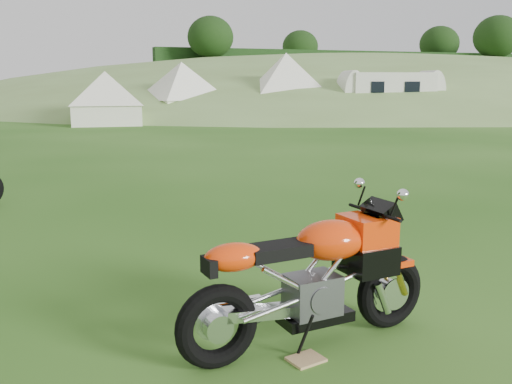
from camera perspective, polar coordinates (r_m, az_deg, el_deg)
name	(u,v)px	position (r m, az deg, el deg)	size (l,w,h in m)	color
ground	(272,258)	(5.88, 1.60, -6.60)	(120.00, 120.00, 0.00)	#204E10
hillside	(357,101)	(52.22, 10.06, 8.99)	(80.00, 64.00, 8.00)	olive
hedgerow	(357,101)	(52.22, 10.06, 8.99)	(36.00, 1.20, 8.60)	black
sport_motorcycle	(311,269)	(3.87, 5.48, -7.68)	(1.82, 0.46, 1.09)	#F13808
plywood_board	(306,359)	(3.87, 5.01, -16.33)	(0.22, 0.18, 0.02)	tan
tent_left	(106,96)	(24.31, -14.78, 9.29)	(2.68, 2.68, 2.33)	white
tent_mid	(182,91)	(27.13, -7.42, 10.02)	(3.03, 3.03, 2.62)	white
tent_right	(286,88)	(27.43, 3.00, 10.37)	(3.32, 3.32, 2.87)	white
caravan	(389,96)	(27.32, 13.18, 9.37)	(4.65, 2.08, 2.18)	silver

